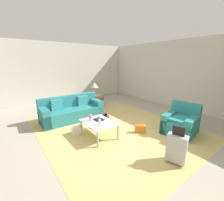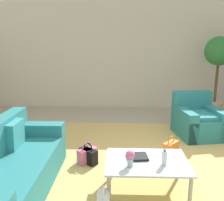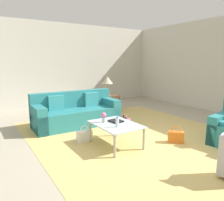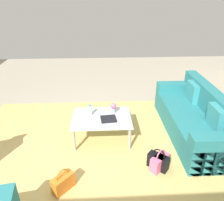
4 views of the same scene
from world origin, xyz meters
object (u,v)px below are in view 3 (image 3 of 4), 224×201
flower_vase (104,116)px  handbag_black (124,123)px  handbag_orange (176,137)px  coffee_table_book (116,121)px  handbag_white (84,136)px  side_table (107,103)px  water_bottle (117,122)px  handbag_pink (124,123)px  table_lamp (107,81)px  couch (76,114)px  coffee_table (116,126)px

flower_vase → handbag_black: size_ratio=0.57×
flower_vase → handbag_orange: size_ratio=0.57×
coffee_table_book → handbag_white: size_ratio=0.74×
side_table → handbag_black: (1.94, -0.69, -0.14)m
handbag_orange → water_bottle: bearing=-105.3°
handbag_pink → handbag_orange: (1.42, 0.33, 0.00)m
table_lamp → handbag_black: bearing=-19.7°
handbag_white → couch: bearing=164.6°
handbag_pink → table_lamp: bearing=160.6°
flower_vase → table_lamp: table_lamp is taller
couch → handbag_orange: 2.66m
water_bottle → handbag_white: size_ratio=0.57×
couch → handbag_pink: bearing=45.4°
coffee_table_book → handbag_pink: coffee_table_book is taller
coffee_table_book → handbag_orange: bearing=52.0°
coffee_table_book → couch: bearing=179.9°
handbag_orange → side_table: bearing=174.1°
water_bottle → handbag_black: (-1.06, 0.91, -0.42)m
side_table → couch: bearing=-57.7°
coffee_table_book → table_lamp: bearing=145.8°
couch → handbag_orange: couch is taller
flower_vase → table_lamp: bearing=147.4°
couch → side_table: (-1.01, 1.60, -0.04)m
water_bottle → flower_vase: (-0.42, -0.05, 0.03)m
handbag_white → handbag_pink: same height
side_table → handbag_black: side_table is taller
table_lamp → handbag_orange: bearing=-5.9°
water_bottle → handbag_white: 0.91m
coffee_table → handbag_orange: size_ratio=2.93×
coffee_table_book → handbag_white: coffee_table_book is taller
water_bottle → coffee_table_book: water_bottle is taller
coffee_table → handbag_white: 0.75m
table_lamp → coffee_table_book: bearing=-27.9°
handbag_white → handbag_pink: 1.32m
water_bottle → handbag_white: (-0.73, -0.35, -0.42)m
handbag_white → water_bottle: bearing=25.4°
coffee_table_book → handbag_pink: (-0.76, 0.74, -0.34)m
coffee_table → couch: bearing=-176.8°
side_table → table_lamp: bearing=180.0°
coffee_table → handbag_orange: coffee_table is taller
coffee_table → flower_vase: size_ratio=5.11×
side_table → handbag_white: bearing=-40.6°
coffee_table_book → handbag_pink: 1.12m
water_bottle → side_table: (-3.00, 1.60, -0.28)m
handbag_orange → coffee_table: bearing=-115.2°
coffee_table → water_bottle: (0.20, -0.10, 0.15)m
table_lamp → handbag_pink: bearing=-19.4°
flower_vase → side_table: (-2.58, 1.65, -0.31)m
water_bottle → side_table: water_bottle is taller
side_table → water_bottle: bearing=-28.1°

